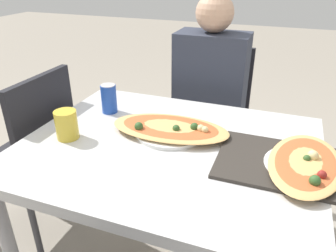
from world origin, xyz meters
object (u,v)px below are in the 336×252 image
(soda_can, at_px, (109,99))
(drink_glass, at_px, (67,125))
(chair_side_left, at_px, (32,154))
(person_seated, at_px, (209,94))
(chair_far_seated, at_px, (212,117))
(pizza_main, at_px, (170,129))
(dining_table, at_px, (169,163))
(pizza_second, at_px, (305,164))

(soda_can, relative_size, drink_glass, 1.16)
(chair_side_left, height_order, soda_can, chair_side_left)
(person_seated, xyz_separation_m, drink_glass, (-0.36, -0.72, 0.09))
(chair_far_seated, distance_m, pizza_main, 0.72)
(chair_far_seated, bearing_deg, person_seated, 90.00)
(dining_table, distance_m, pizza_second, 0.47)
(person_seated, bearing_deg, chair_side_left, 39.49)
(chair_far_seated, distance_m, person_seated, 0.22)
(drink_glass, distance_m, pizza_second, 0.83)
(chair_far_seated, height_order, drink_glass, chair_far_seated)
(pizza_second, bearing_deg, drink_glass, -174.09)
(chair_side_left, distance_m, person_seated, 0.94)
(chair_far_seated, distance_m, chair_side_left, 0.99)
(pizza_main, height_order, soda_can, soda_can)
(drink_glass, bearing_deg, chair_side_left, 157.61)
(dining_table, height_order, pizza_main, pizza_main)
(dining_table, bearing_deg, chair_far_seated, 90.61)
(soda_can, bearing_deg, pizza_main, -17.15)
(chair_far_seated, xyz_separation_m, soda_can, (-0.33, -0.58, 0.29))
(dining_table, height_order, chair_side_left, chair_side_left)
(chair_far_seated, bearing_deg, pizza_second, 121.71)
(person_seated, xyz_separation_m, soda_can, (-0.33, -0.46, 0.10))
(pizza_main, xyz_separation_m, soda_can, (-0.32, 0.10, 0.04))
(pizza_main, bearing_deg, pizza_second, -9.18)
(pizza_main, bearing_deg, chair_side_left, -178.21)
(chair_side_left, distance_m, pizza_second, 1.20)
(person_seated, bearing_deg, soda_can, 54.31)
(dining_table, relative_size, chair_side_left, 1.17)
(pizza_main, relative_size, drink_glass, 4.31)
(dining_table, relative_size, pizza_main, 2.26)
(person_seated, height_order, pizza_second, person_seated)
(drink_glass, bearing_deg, person_seated, 63.45)
(dining_table, bearing_deg, soda_can, 152.82)
(pizza_main, bearing_deg, drink_glass, -154.65)
(dining_table, xyz_separation_m, chair_far_seated, (-0.01, 0.75, -0.15))
(chair_side_left, xyz_separation_m, pizza_second, (1.17, -0.06, 0.25))
(person_seated, bearing_deg, drink_glass, 63.45)
(soda_can, height_order, pizza_second, soda_can)
(chair_side_left, bearing_deg, person_seated, -50.51)
(pizza_main, height_order, pizza_second, pizza_second)
(chair_side_left, distance_m, drink_glass, 0.47)
(soda_can, bearing_deg, drink_glass, -96.39)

